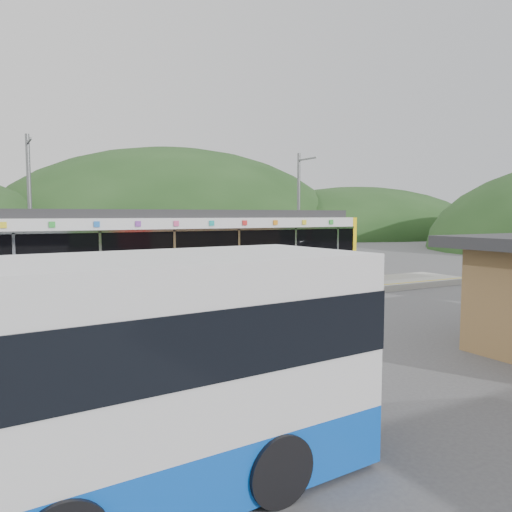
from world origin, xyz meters
TOP-DOWN VIEW (x-y plane):
  - ground at (0.00, 0.00)m, footprint 120.00×120.00m
  - hills at (6.19, 5.29)m, footprint 146.00×149.00m
  - platform at (0.00, 3.30)m, footprint 26.00×3.20m
  - yellow_line at (0.00, 2.00)m, footprint 26.00×0.10m
  - train at (-2.38, 6.00)m, footprint 20.44×3.01m
  - catenary_mast_west at (-7.00, 8.56)m, footprint 0.18×1.80m
  - catenary_mast_east at (7.00, 8.56)m, footprint 0.18×1.80m

SIDE VIEW (x-z plane):
  - ground at x=0.00m, z-range 0.00..0.00m
  - hills at x=6.19m, z-range -13.00..13.00m
  - platform at x=0.00m, z-range 0.00..0.30m
  - yellow_line at x=0.00m, z-range 0.30..0.31m
  - train at x=-2.38m, z-range 0.19..3.93m
  - catenary_mast_west at x=-7.00m, z-range 0.15..7.15m
  - catenary_mast_east at x=7.00m, z-range 0.15..7.15m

